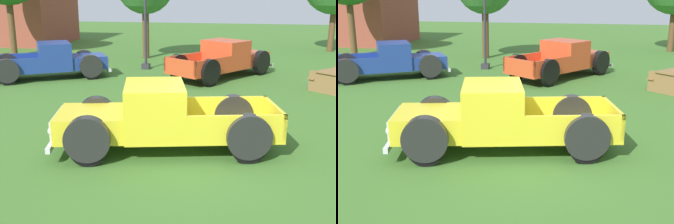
% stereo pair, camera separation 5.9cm
% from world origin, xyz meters
% --- Properties ---
extents(ground_plane, '(80.00, 80.00, 0.00)m').
position_xyz_m(ground_plane, '(0.00, 0.00, 0.00)').
color(ground_plane, '#3D6B28').
extents(pickup_truck_foreground, '(5.33, 2.98, 1.55)m').
position_xyz_m(pickup_truck_foreground, '(-0.82, 0.03, 0.74)').
color(pickup_truck_foreground, yellow).
rests_on(pickup_truck_foreground, ground_plane).
extents(pickup_truck_behind_left, '(4.38, 5.15, 1.55)m').
position_xyz_m(pickup_truck_behind_left, '(0.30, 9.12, 0.74)').
color(pickup_truck_behind_left, '#D14723').
rests_on(pickup_truck_behind_left, ground_plane).
extents(pickup_truck_behind_right, '(5.06, 3.97, 1.49)m').
position_xyz_m(pickup_truck_behind_right, '(-6.67, 7.42, 0.71)').
color(pickup_truck_behind_right, navy).
rests_on(pickup_truck_behind_right, ground_plane).
extents(lamp_post_near, '(0.36, 0.36, 4.01)m').
position_xyz_m(lamp_post_near, '(-3.51, 10.22, 2.10)').
color(lamp_post_near, '#2D2D33').
rests_on(lamp_post_near, ground_plane).
extents(brick_pavilion, '(6.03, 5.92, 4.72)m').
position_xyz_m(brick_pavilion, '(-14.62, 18.83, 2.36)').
color(brick_pavilion, brown).
rests_on(brick_pavilion, ground_plane).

